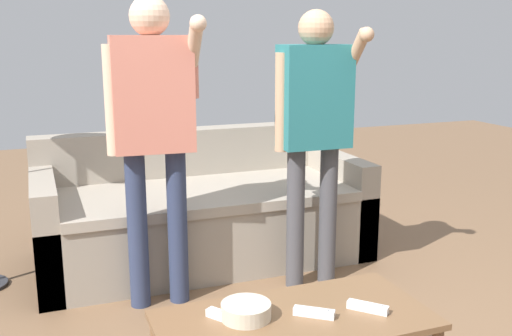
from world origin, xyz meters
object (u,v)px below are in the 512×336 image
snack_bowl (246,311)px  player_right (314,117)px  couch (201,214)px  game_remote_wand_near (314,313)px  coffee_table (294,329)px  game_remote_wand_far (225,317)px  game_remote_nunchuk (260,307)px  player_left (154,118)px  game_remote_wand_spare (368,307)px

snack_bowl → player_right: size_ratio=0.12×
couch → game_remote_wand_near: bearing=-91.8°
coffee_table → game_remote_wand_far: 0.27m
snack_bowl → game_remote_nunchuk: snack_bowl is taller
coffee_table → game_remote_nunchuk: (-0.11, 0.07, 0.07)m
couch → player_left: player_left is taller
couch → game_remote_nunchuk: couch is taller
player_right → game_remote_wand_near: (-0.54, -1.11, -0.57)m
coffee_table → player_right: size_ratio=0.65×
game_remote_wand_near → coffee_table: bearing=163.4°
snack_bowl → game_remote_nunchuk: 0.07m
coffee_table → game_remote_wand_spare: bearing=-10.9°
player_right → game_remote_wand_far: player_right is taller
player_right → coffee_table: bearing=-119.2°
coffee_table → player_left: (-0.28, 1.15, 0.67)m
couch → game_remote_nunchuk: 1.70m
coffee_table → game_remote_wand_near: game_remote_wand_near is taller
game_remote_nunchuk → game_remote_wand_spare: (0.39, -0.13, -0.01)m
couch → coffee_table: 1.76m
couch → player_right: 1.08m
snack_bowl → game_remote_wand_near: snack_bowl is taller
snack_bowl → game_remote_wand_near: size_ratio=1.29×
player_left → player_right: bearing=-3.9°
game_remote_nunchuk → couch: bearing=82.0°
couch → game_remote_wand_far: (-0.38, -1.69, 0.13)m
coffee_table → game_remote_nunchuk: 0.15m
couch → player_left: bearing=-123.9°
player_left → game_remote_wand_far: player_left is taller
snack_bowl → game_remote_nunchuk: (0.06, 0.02, -0.01)m
player_right → game_remote_wand_far: 1.45m
snack_bowl → game_remote_wand_spare: 0.47m
snack_bowl → player_right: 1.41m
couch → game_remote_nunchuk: (-0.24, -1.68, 0.14)m
coffee_table → game_remote_wand_spare: size_ratio=7.35×
game_remote_wand_near → game_remote_wand_far: 0.33m
couch → snack_bowl: 1.73m
coffee_table → game_remote_nunchuk: size_ratio=11.74×
player_left → game_remote_wand_far: bearing=-88.4°
game_remote_wand_near → game_remote_wand_far: same height
game_remote_wand_spare → player_right: bearing=74.1°
player_right → game_remote_wand_spare: (-0.32, -1.14, -0.57)m
coffee_table → player_right: player_right is taller
game_remote_wand_far → player_right: bearing=49.9°
game_remote_nunchuk → player_left: player_left is taller
game_remote_nunchuk → player_left: 1.24m
player_left → game_remote_wand_spare: bearing=-64.8°
game_remote_wand_spare → game_remote_wand_far: bearing=167.4°
game_remote_wand_far → game_remote_wand_spare: (0.54, -0.12, 0.00)m
couch → player_right: (0.48, -0.67, 0.70)m
game_remote_nunchuk → game_remote_wand_far: (-0.14, -0.01, -0.01)m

